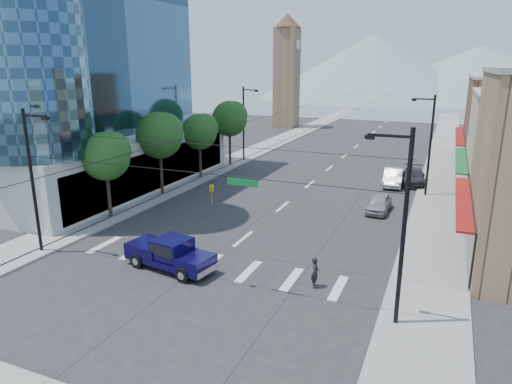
% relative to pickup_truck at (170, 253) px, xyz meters
% --- Properties ---
extents(ground, '(160.00, 160.00, 0.00)m').
position_rel_pickup_truck_xyz_m(ground, '(1.96, -0.13, -0.98)').
color(ground, '#28282B').
rests_on(ground, ground).
extents(sidewalk_left, '(4.00, 120.00, 0.15)m').
position_rel_pickup_truck_xyz_m(sidewalk_left, '(-10.04, 39.87, -0.91)').
color(sidewalk_left, gray).
rests_on(sidewalk_left, ground).
extents(sidewalk_right, '(4.00, 120.00, 0.15)m').
position_rel_pickup_truck_xyz_m(sidewalk_right, '(13.96, 39.87, -0.91)').
color(sidewalk_right, gray).
rests_on(sidewalk_right, ground).
extents(office_tower, '(29.50, 27.00, 30.00)m').
position_rel_pickup_truck_xyz_m(office_tower, '(-24.30, 13.72, 13.47)').
color(office_tower, '#B7B7B2').
rests_on(office_tower, ground).
extents(clock_tower, '(4.80, 4.80, 20.40)m').
position_rel_pickup_truck_xyz_m(clock_tower, '(-14.54, 61.87, 9.66)').
color(clock_tower, '#8C6B4C').
rests_on(clock_tower, ground).
extents(mountain_left, '(80.00, 80.00, 22.00)m').
position_rel_pickup_truck_xyz_m(mountain_left, '(-13.04, 149.87, 10.02)').
color(mountain_left, gray).
rests_on(mountain_left, ground).
extents(mountain_right, '(90.00, 90.00, 18.00)m').
position_rel_pickup_truck_xyz_m(mountain_right, '(21.96, 159.87, 8.02)').
color(mountain_right, gray).
rests_on(mountain_right, ground).
extents(tree_near, '(3.65, 3.64, 6.71)m').
position_rel_pickup_truck_xyz_m(tree_near, '(-9.11, 5.97, 4.01)').
color(tree_near, black).
rests_on(tree_near, ground).
extents(tree_midnear, '(4.09, 4.09, 7.52)m').
position_rel_pickup_truck_xyz_m(tree_midnear, '(-9.11, 12.97, 4.61)').
color(tree_midnear, black).
rests_on(tree_midnear, ground).
extents(tree_midfar, '(3.65, 3.64, 6.71)m').
position_rel_pickup_truck_xyz_m(tree_midfar, '(-9.11, 19.97, 4.01)').
color(tree_midfar, black).
rests_on(tree_midfar, ground).
extents(tree_far, '(4.09, 4.09, 7.52)m').
position_rel_pickup_truck_xyz_m(tree_far, '(-9.11, 26.97, 4.61)').
color(tree_far, black).
rests_on(tree_far, ground).
extents(signal_rig, '(21.80, 0.20, 9.00)m').
position_rel_pickup_truck_xyz_m(signal_rig, '(2.15, -1.13, 3.66)').
color(signal_rig, black).
rests_on(signal_rig, ground).
extents(lamp_pole_nw, '(2.00, 0.25, 9.00)m').
position_rel_pickup_truck_xyz_m(lamp_pole_nw, '(-8.71, 29.87, 3.96)').
color(lamp_pole_nw, black).
rests_on(lamp_pole_nw, ground).
extents(lamp_pole_ne, '(2.00, 0.25, 9.00)m').
position_rel_pickup_truck_xyz_m(lamp_pole_ne, '(12.63, 21.87, 3.96)').
color(lamp_pole_ne, black).
rests_on(lamp_pole_ne, ground).
extents(pickup_truck, '(5.81, 2.85, 1.88)m').
position_rel_pickup_truck_xyz_m(pickup_truck, '(0.00, 0.00, 0.00)').
color(pickup_truck, '#0E083D').
rests_on(pickup_truck, ground).
extents(pedestrian, '(0.56, 0.71, 1.69)m').
position_rel_pickup_truck_xyz_m(pedestrian, '(8.36, 1.06, -0.14)').
color(pedestrian, black).
rests_on(pedestrian, ground).
extents(parked_car_near, '(1.80, 4.17, 1.40)m').
position_rel_pickup_truck_xyz_m(parked_car_near, '(9.56, 15.62, -0.28)').
color(parked_car_near, '#A5A5AA').
rests_on(parked_car_near, ground).
extents(parked_car_mid, '(2.08, 5.06, 1.63)m').
position_rel_pickup_truck_xyz_m(parked_car_mid, '(9.56, 24.76, -0.17)').
color(parked_car_mid, silver).
rests_on(parked_car_mid, ground).
extents(parked_car_far, '(2.54, 5.46, 1.54)m').
position_rel_pickup_truck_xyz_m(parked_car_far, '(11.36, 26.11, -0.21)').
color(parked_car_far, '#323234').
rests_on(parked_car_far, ground).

